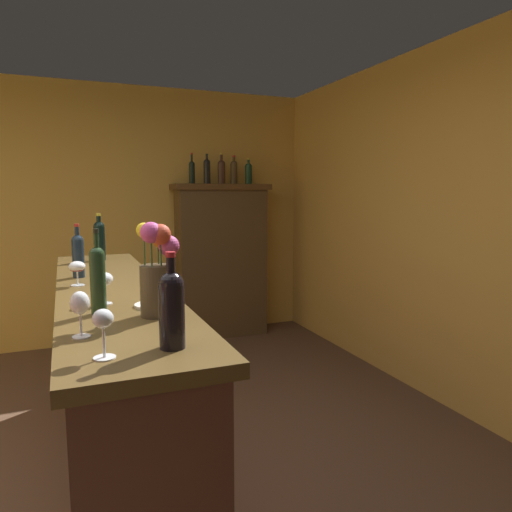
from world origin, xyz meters
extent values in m
cube|color=gold|center=(0.00, 2.93, 1.31)|extent=(5.36, 0.12, 2.62)
cube|color=gold|center=(2.68, 0.00, 1.31)|extent=(0.12, 5.87, 2.62)
cube|color=brown|center=(0.31, 0.34, 0.51)|extent=(0.46, 2.50, 1.02)
cube|color=brown|center=(0.31, 0.34, 1.05)|extent=(0.52, 2.61, 0.05)
cube|color=#513B22|center=(1.66, 2.66, 0.82)|extent=(0.95, 0.30, 1.64)
cube|color=#53361B|center=(1.66, 2.66, 1.61)|extent=(1.03, 0.36, 0.06)
cylinder|color=black|center=(0.39, -0.75, 1.17)|extent=(0.08, 0.08, 0.20)
sphere|color=black|center=(0.39, -0.75, 1.27)|extent=(0.08, 0.08, 0.08)
cylinder|color=black|center=(0.39, -0.75, 1.31)|extent=(0.03, 0.03, 0.08)
cylinder|color=#AD2128|center=(0.39, -0.75, 1.36)|extent=(0.03, 0.03, 0.02)
cylinder|color=#1E351C|center=(0.21, -0.23, 1.19)|extent=(0.06, 0.06, 0.24)
sphere|color=#1E351C|center=(0.21, -0.23, 1.31)|extent=(0.06, 0.06, 0.06)
cylinder|color=#1E351C|center=(0.21, -0.23, 1.35)|extent=(0.02, 0.02, 0.09)
cylinder|color=black|center=(0.21, -0.23, 1.40)|extent=(0.02, 0.02, 0.02)
cylinder|color=#192734|center=(0.17, 0.67, 1.18)|extent=(0.07, 0.07, 0.21)
sphere|color=#192734|center=(0.17, 0.67, 1.28)|extent=(0.07, 0.07, 0.07)
cylinder|color=#192734|center=(0.17, 0.67, 1.32)|extent=(0.02, 0.02, 0.08)
cylinder|color=#B12821|center=(0.17, 0.67, 1.37)|extent=(0.03, 0.03, 0.02)
cylinder|color=black|center=(0.33, 1.35, 1.19)|extent=(0.08, 0.08, 0.24)
sphere|color=black|center=(0.33, 1.35, 1.31)|extent=(0.08, 0.08, 0.08)
cylinder|color=black|center=(0.33, 1.35, 1.35)|extent=(0.03, 0.03, 0.08)
cylinder|color=gold|center=(0.33, 1.35, 1.39)|extent=(0.03, 0.03, 0.02)
cylinder|color=white|center=(0.15, 0.42, 1.07)|extent=(0.07, 0.07, 0.00)
cylinder|color=white|center=(0.15, 0.42, 1.11)|extent=(0.01, 0.01, 0.07)
ellipsoid|color=white|center=(0.15, 0.42, 1.17)|extent=(0.08, 0.08, 0.06)
ellipsoid|color=maroon|center=(0.15, 0.42, 1.16)|extent=(0.07, 0.07, 0.02)
cylinder|color=white|center=(0.13, -0.53, 1.07)|extent=(0.06, 0.06, 0.00)
cylinder|color=white|center=(0.13, -0.53, 1.11)|extent=(0.01, 0.01, 0.07)
ellipsoid|color=white|center=(0.13, -0.53, 1.19)|extent=(0.06, 0.06, 0.08)
cylinder|color=white|center=(0.19, -0.77, 1.07)|extent=(0.06, 0.06, 0.00)
cylinder|color=white|center=(0.19, -0.77, 1.12)|extent=(0.01, 0.01, 0.09)
ellipsoid|color=white|center=(0.19, -0.77, 1.19)|extent=(0.06, 0.06, 0.06)
cylinder|color=white|center=(0.25, -0.06, 1.07)|extent=(0.06, 0.06, 0.00)
cylinder|color=white|center=(0.25, -0.06, 1.11)|extent=(0.01, 0.01, 0.08)
ellipsoid|color=white|center=(0.25, -0.06, 1.18)|extent=(0.08, 0.08, 0.06)
cylinder|color=#483A27|center=(0.42, -0.35, 1.17)|extent=(0.12, 0.12, 0.20)
cylinder|color=#38602D|center=(0.47, -0.35, 1.27)|extent=(0.01, 0.01, 0.15)
sphere|color=#C04484|center=(0.47, -0.35, 1.34)|extent=(0.08, 0.08, 0.08)
cylinder|color=#38602D|center=(0.44, -0.32, 1.27)|extent=(0.01, 0.01, 0.17)
sphere|color=orange|center=(0.44, -0.32, 1.36)|extent=(0.04, 0.04, 0.04)
cylinder|color=#38602D|center=(0.38, -0.33, 1.30)|extent=(0.01, 0.01, 0.21)
sphere|color=yellow|center=(0.38, -0.33, 1.40)|extent=(0.06, 0.06, 0.06)
cylinder|color=#38602D|center=(0.40, -0.37, 1.29)|extent=(0.01, 0.01, 0.21)
sphere|color=#C8448B|center=(0.40, -0.37, 1.40)|extent=(0.08, 0.08, 0.08)
cylinder|color=#38602D|center=(0.43, -0.37, 1.29)|extent=(0.01, 0.01, 0.20)
sphere|color=#C94229|center=(0.43, -0.37, 1.39)|extent=(0.08, 0.08, 0.08)
cylinder|color=white|center=(0.43, -0.19, 1.08)|extent=(0.15, 0.15, 0.01)
cylinder|color=black|center=(1.35, 2.66, 1.74)|extent=(0.06, 0.06, 0.20)
sphere|color=black|center=(1.35, 2.66, 1.84)|extent=(0.06, 0.06, 0.06)
cylinder|color=black|center=(1.35, 2.66, 1.89)|extent=(0.02, 0.02, 0.10)
cylinder|color=#B3241A|center=(1.35, 2.66, 1.94)|extent=(0.02, 0.02, 0.02)
cylinder|color=black|center=(1.51, 2.66, 1.75)|extent=(0.07, 0.07, 0.22)
sphere|color=black|center=(1.51, 2.66, 1.86)|extent=(0.07, 0.07, 0.07)
cylinder|color=black|center=(1.51, 2.66, 1.89)|extent=(0.02, 0.02, 0.07)
cylinder|color=black|center=(1.51, 2.66, 1.94)|extent=(0.03, 0.03, 0.02)
cylinder|color=#43291D|center=(1.66, 2.66, 1.74)|extent=(0.08, 0.08, 0.21)
sphere|color=#43291D|center=(1.66, 2.66, 1.85)|extent=(0.08, 0.08, 0.08)
cylinder|color=#43291D|center=(1.66, 2.66, 1.89)|extent=(0.03, 0.03, 0.10)
cylinder|color=gold|center=(1.66, 2.66, 1.95)|extent=(0.03, 0.03, 0.02)
cylinder|color=#45341C|center=(1.80, 2.66, 1.74)|extent=(0.07, 0.07, 0.21)
sphere|color=#45341C|center=(1.80, 2.66, 1.85)|extent=(0.07, 0.07, 0.07)
cylinder|color=#45341C|center=(1.80, 2.66, 1.88)|extent=(0.03, 0.03, 0.08)
cylinder|color=#B11F24|center=(1.80, 2.66, 1.93)|extent=(0.03, 0.03, 0.02)
cylinder|color=#1A3B24|center=(1.97, 2.66, 1.73)|extent=(0.08, 0.08, 0.19)
sphere|color=#1A3B24|center=(1.97, 2.66, 1.82)|extent=(0.08, 0.08, 0.08)
cylinder|color=#1A3B24|center=(1.97, 2.66, 1.86)|extent=(0.03, 0.03, 0.07)
cylinder|color=gold|center=(1.97, 2.66, 1.90)|extent=(0.03, 0.03, 0.02)
camera|label=1|loc=(0.10, -2.16, 1.55)|focal=33.30mm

